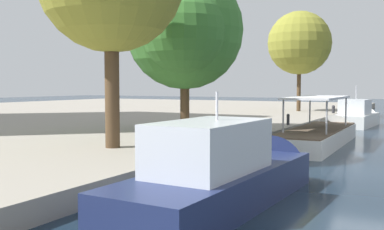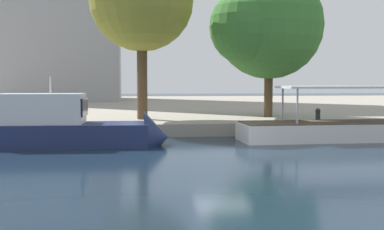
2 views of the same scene
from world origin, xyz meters
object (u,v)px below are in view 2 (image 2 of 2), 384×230
mooring_bollard_1 (318,115)px  tree_0 (263,25)px  motor_yacht_1 (67,131)px  tour_boat_2 (362,133)px

mooring_bollard_1 → tree_0: tree_0 is taller
mooring_bollard_1 → tree_0: (-2.16, 4.76, 5.91)m
tree_0 → motor_yacht_1: bearing=-145.5°
tree_0 → mooring_bollard_1: bearing=-65.6°
mooring_bollard_1 → motor_yacht_1: bearing=-165.8°
motor_yacht_1 → mooring_bollard_1: motor_yacht_1 is taller
motor_yacht_1 → tour_boat_2: 15.82m
tour_boat_2 → tree_0: 10.87m
motor_yacht_1 → tour_boat_2: size_ratio=0.79×
tour_boat_2 → motor_yacht_1: bearing=-178.5°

